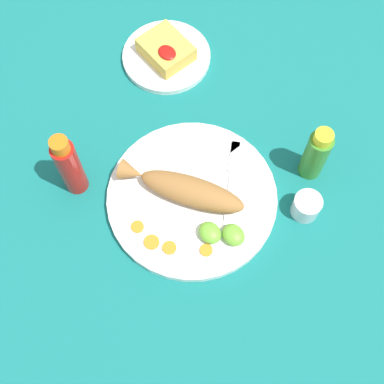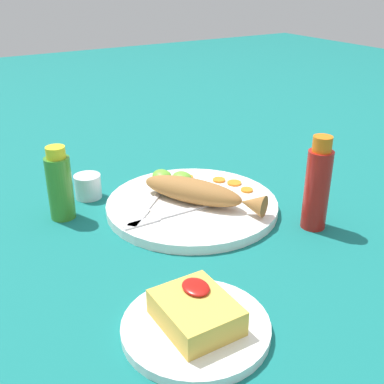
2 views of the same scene
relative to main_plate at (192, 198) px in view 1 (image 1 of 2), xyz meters
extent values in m
plane|color=#146B66|center=(0.00, 0.00, -0.01)|extent=(4.00, 4.00, 0.00)
cylinder|color=white|center=(0.00, 0.00, 0.00)|extent=(0.33, 0.33, 0.02)
ellipsoid|color=#996633|center=(0.00, 0.00, 0.03)|extent=(0.21, 0.16, 0.05)
cone|color=#996633|center=(-0.11, -0.06, 0.03)|extent=(0.06, 0.06, 0.04)
cube|color=silver|center=(-0.03, 0.03, 0.01)|extent=(0.01, 0.11, 0.00)
cube|color=silver|center=(-0.03, 0.12, 0.01)|extent=(0.02, 0.07, 0.00)
cube|color=silver|center=(0.05, 0.05, 0.01)|extent=(0.08, 0.09, 0.00)
cube|color=silver|center=(-0.01, 0.12, 0.01)|extent=(0.06, 0.06, 0.00)
cylinder|color=orange|center=(-0.02, -0.12, 0.01)|extent=(0.02, 0.02, 0.00)
cylinder|color=orange|center=(0.02, -0.12, 0.01)|extent=(0.03, 0.03, 0.00)
cylinder|color=orange|center=(0.05, -0.10, 0.01)|extent=(0.03, 0.03, 0.00)
cylinder|color=orange|center=(0.10, -0.05, 0.01)|extent=(0.02, 0.02, 0.00)
ellipsoid|color=#6BB233|center=(0.08, -0.03, 0.02)|extent=(0.05, 0.04, 0.03)
ellipsoid|color=#6BB233|center=(0.11, 0.01, 0.02)|extent=(0.05, 0.04, 0.03)
cylinder|color=#B21914|center=(-0.17, -0.15, 0.06)|extent=(0.04, 0.04, 0.15)
cylinder|color=orange|center=(-0.17, -0.15, 0.15)|extent=(0.03, 0.03, 0.03)
cylinder|color=#3D8428|center=(0.10, 0.23, 0.05)|extent=(0.05, 0.05, 0.12)
cylinder|color=yellow|center=(0.10, 0.23, 0.12)|extent=(0.04, 0.04, 0.02)
cylinder|color=silver|center=(0.16, 0.15, 0.02)|extent=(0.05, 0.05, 0.05)
cylinder|color=white|center=(0.16, 0.15, 0.00)|extent=(0.04, 0.04, 0.02)
cylinder|color=white|center=(-0.30, 0.18, 0.00)|extent=(0.20, 0.20, 0.01)
cube|color=gold|center=(-0.30, 0.18, 0.02)|extent=(0.11, 0.09, 0.04)
ellipsoid|color=#AD140F|center=(-0.28, 0.16, 0.04)|extent=(0.04, 0.03, 0.01)
camera|label=1|loc=(0.32, -0.27, 0.97)|focal=50.00mm
camera|label=2|loc=(-0.72, 0.44, 0.43)|focal=45.00mm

